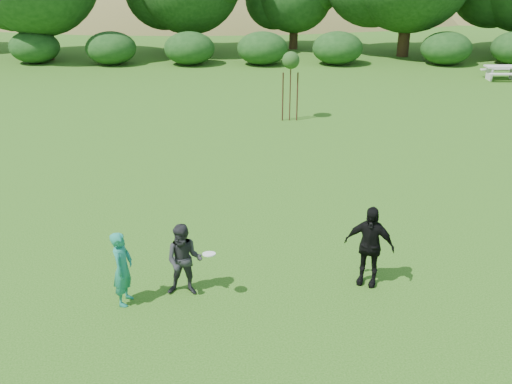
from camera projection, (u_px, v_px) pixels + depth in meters
ground at (258, 297)px, 11.89m from camera, size 120.00×120.00×0.00m
player_teal at (123, 268)px, 11.42m from camera, size 0.47×0.64×1.60m
player_grey at (184, 260)px, 11.72m from camera, size 0.80×0.64×1.60m
player_black at (369, 246)px, 12.07m from camera, size 1.15×0.82×1.82m
frisbee at (209, 254)px, 11.44m from camera, size 0.27×0.27×0.06m
sapling at (291, 62)px, 22.95m from camera, size 0.70×0.70×2.85m
picnic_table at (502, 70)px, 30.86m from camera, size 1.80×1.48×0.76m
hillside at (246, 91)px, 79.44m from camera, size 150.00×72.00×52.00m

